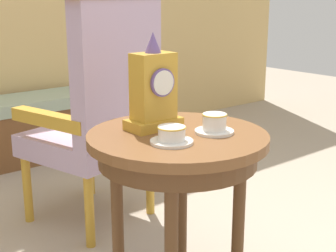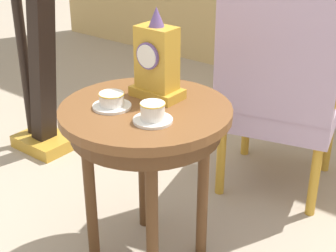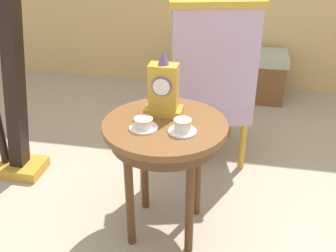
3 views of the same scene
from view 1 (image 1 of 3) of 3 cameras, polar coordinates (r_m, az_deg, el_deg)
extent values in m
cylinder|color=brown|center=(1.67, 1.13, -1.41)|extent=(0.62, 0.62, 0.03)
cylinder|color=#56351C|center=(1.69, 1.12, -3.13)|extent=(0.55, 0.55, 0.07)
cylinder|color=#56351C|center=(1.99, 1.61, -8.83)|extent=(0.04, 0.04, 0.63)
cylinder|color=#56351C|center=(1.82, -5.90, -11.26)|extent=(0.04, 0.04, 0.63)
cylinder|color=#56351C|center=(1.79, 8.18, -11.85)|extent=(0.04, 0.04, 0.63)
cylinder|color=white|center=(1.55, 0.43, -1.84)|extent=(0.14, 0.14, 0.01)
cylinder|color=white|center=(1.54, 0.43, -0.85)|extent=(0.09, 0.09, 0.05)
torus|color=gold|center=(1.54, 0.43, -0.14)|extent=(0.09, 0.09, 0.00)
cylinder|color=white|center=(1.67, 5.40, -0.65)|extent=(0.13, 0.13, 0.01)
cylinder|color=white|center=(1.66, 5.43, 0.47)|extent=(0.08, 0.08, 0.06)
torus|color=gold|center=(1.66, 5.45, 1.34)|extent=(0.09, 0.09, 0.00)
cube|color=gold|center=(1.72, -1.69, 0.29)|extent=(0.19, 0.11, 0.04)
cube|color=gold|center=(1.69, -1.72, 4.65)|extent=(0.14, 0.09, 0.23)
cylinder|color=#664C8C|center=(1.65, -0.65, 5.09)|extent=(0.10, 0.01, 0.10)
cylinder|color=white|center=(1.64, -0.52, 5.06)|extent=(0.08, 0.00, 0.08)
cone|color=#664C8C|center=(1.67, -1.77, 9.73)|extent=(0.06, 0.06, 0.07)
cube|color=#B299B7|center=(2.48, -9.33, -1.90)|extent=(0.63, 0.63, 0.11)
cube|color=#B299B7|center=(2.24, -5.78, 6.29)|extent=(0.53, 0.22, 0.64)
cube|color=gold|center=(2.59, -5.86, 2.77)|extent=(0.18, 0.47, 0.06)
cube|color=gold|center=(2.28, -13.62, 0.72)|extent=(0.18, 0.47, 0.06)
cylinder|color=gold|center=(2.84, -9.08, -4.52)|extent=(0.04, 0.04, 0.35)
cylinder|color=gold|center=(2.58, -16.09, -7.05)|extent=(0.04, 0.04, 0.35)
cylinder|color=gold|center=(2.56, -2.10, -6.55)|extent=(0.04, 0.04, 0.35)
cylinder|color=gold|center=(2.27, -9.15, -9.77)|extent=(0.04, 0.04, 0.35)
cube|color=#9EB299|center=(3.50, -15.95, 2.63)|extent=(0.91, 0.40, 0.08)
cube|color=brown|center=(3.55, -15.70, -0.84)|extent=(0.88, 0.38, 0.36)
camera|label=2|loc=(2.14, 54.20, 16.14)|focal=54.48mm
camera|label=3|loc=(1.55, 76.44, 21.81)|focal=43.47mm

